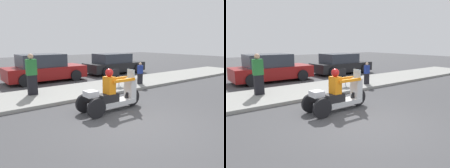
# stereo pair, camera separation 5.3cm
# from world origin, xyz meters

# --- Properties ---
(ground_plane) EXTENTS (60.00, 60.00, 0.00)m
(ground_plane) POSITION_xyz_m (0.00, 0.00, 0.00)
(ground_plane) COLOR #424244
(sidewalk_strip) EXTENTS (28.00, 2.80, 0.12)m
(sidewalk_strip) POSITION_xyz_m (0.00, 4.60, 0.06)
(sidewalk_strip) COLOR gray
(sidewalk_strip) RESTS_ON ground
(motorcycle_trike) EXTENTS (2.35, 0.80, 1.40)m
(motorcycle_trike) POSITION_xyz_m (0.19, 1.57, 0.50)
(motorcycle_trike) COLOR black
(motorcycle_trike) RESTS_ON ground
(spectator_by_tree) EXTENTS (0.26, 0.16, 1.10)m
(spectator_by_tree) POSITION_xyz_m (3.74, 3.87, 0.65)
(spectator_by_tree) COLOR black
(spectator_by_tree) RESTS_ON sidewalk_strip
(spectator_end_of_line) EXTENTS (0.40, 0.25, 1.66)m
(spectator_end_of_line) POSITION_xyz_m (-1.34, 4.88, 0.92)
(spectator_end_of_line) COLOR black
(spectator_end_of_line) RESTS_ON sidewalk_strip
(folding_chair_curbside) EXTENTS (0.49, 0.49, 0.82)m
(folding_chair_curbside) POSITION_xyz_m (2.47, 4.12, 0.62)
(folding_chair_curbside) COLOR #A5A8AD
(folding_chair_curbside) RESTS_ON sidewalk_strip
(parked_car_lot_left) EXTENTS (4.39, 2.11, 1.55)m
(parked_car_lot_left) POSITION_xyz_m (0.40, 8.21, 0.73)
(parked_car_lot_left) COLOR maroon
(parked_car_lot_left) RESTS_ON ground
(parked_car_lot_center) EXTENTS (4.30, 2.08, 1.41)m
(parked_car_lot_center) POSITION_xyz_m (5.50, 8.31, 0.67)
(parked_car_lot_center) COLOR black
(parked_car_lot_center) RESTS_ON ground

